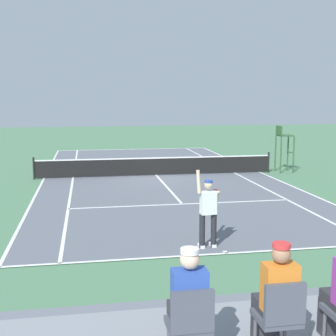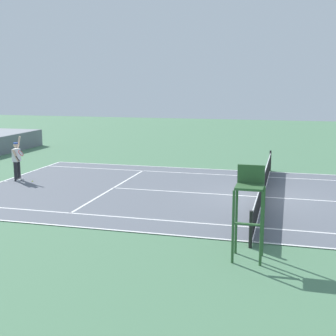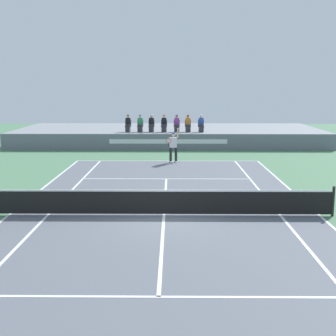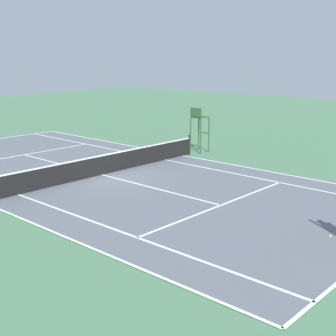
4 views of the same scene
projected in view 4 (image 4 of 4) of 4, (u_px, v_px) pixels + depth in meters
name	position (u px, v px, depth m)	size (l,w,h in m)	color
ground_plane	(103.00, 175.00, 21.04)	(80.00, 80.00, 0.00)	#4C7A56
court	(103.00, 175.00, 21.03)	(11.08, 23.88, 0.03)	slate
net	(103.00, 164.00, 20.91)	(11.98, 0.10, 1.07)	black
tennis_ball	(330.00, 236.00, 13.95)	(0.07, 0.07, 0.07)	#D1E533
umpire_chair	(199.00, 124.00, 25.53)	(0.77, 0.77, 2.44)	#2D562D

